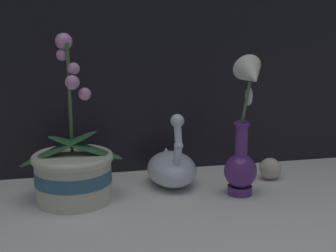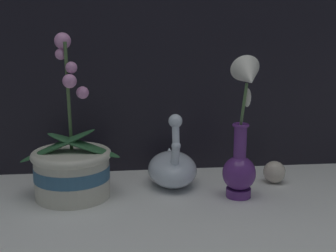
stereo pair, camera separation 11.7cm
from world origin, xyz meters
name	(u,v)px [view 1 (the left image)]	position (x,y,z in m)	size (l,w,h in m)	color
ground_plane	(180,209)	(0.00, 0.00, 0.00)	(2.80, 2.80, 0.00)	silver
orchid_potted_plant	(73,170)	(-0.23, 0.11, 0.07)	(0.25, 0.19, 0.39)	beige
swan_figurine	(171,166)	(0.02, 0.16, 0.05)	(0.13, 0.19, 0.20)	silver
blue_vase	(244,143)	(0.17, 0.05, 0.13)	(0.08, 0.13, 0.35)	#602D7F
glass_sphere	(270,169)	(0.29, 0.15, 0.03)	(0.06, 0.06, 0.06)	beige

